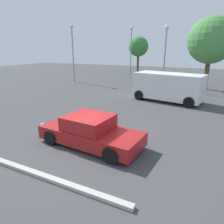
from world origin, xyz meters
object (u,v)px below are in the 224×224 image
(van_white, at_px, (168,86))
(light_post_mid, at_px, (131,44))
(light_post_far, at_px, (72,44))
(dog, at_px, (46,126))
(light_post_near, at_px, (165,46))
(sedan_foreground, at_px, (90,132))

(van_white, distance_m, light_post_mid, 13.97)
(van_white, bearing_deg, light_post_far, -10.94)
(dog, xyz_separation_m, light_post_near, (2.49, 14.08, 3.92))
(light_post_mid, height_order, light_post_far, light_post_mid)
(light_post_mid, bearing_deg, sedan_foreground, -73.07)
(sedan_foreground, height_order, dog, sedan_foreground)
(light_post_near, bearing_deg, light_post_mid, 134.49)
(light_post_near, height_order, light_post_mid, light_post_mid)
(van_white, relative_size, light_post_mid, 0.80)
(sedan_foreground, relative_size, light_post_far, 0.68)
(dog, relative_size, van_white, 0.13)
(light_post_near, bearing_deg, light_post_far, -176.80)
(van_white, relative_size, light_post_far, 0.81)
(light_post_far, bearing_deg, light_post_near, 3.20)
(dog, bearing_deg, light_post_near, -113.23)
(light_post_far, bearing_deg, dog, -58.64)
(van_white, bearing_deg, light_post_near, -63.68)
(van_white, bearing_deg, light_post_mid, -46.66)
(dog, height_order, light_post_near, light_post_near)
(light_post_mid, bearing_deg, light_post_near, -45.51)
(sedan_foreground, xyz_separation_m, light_post_far, (-10.97, 13.77, 3.88))
(light_post_mid, xyz_separation_m, light_post_far, (-4.74, -6.67, -0.08))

